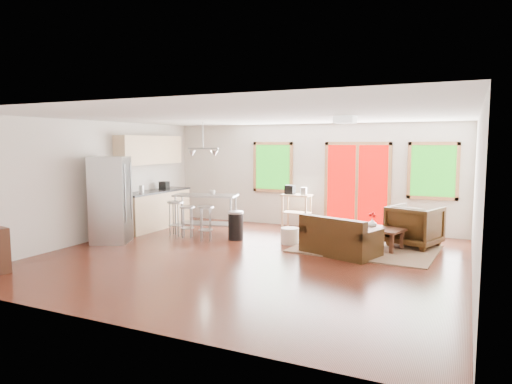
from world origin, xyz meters
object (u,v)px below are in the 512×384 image
at_px(rug, 365,248).
at_px(island, 206,207).
at_px(coffee_table, 375,230).
at_px(armchair, 415,224).
at_px(refrigerator, 111,200).
at_px(ottoman, 337,231).
at_px(loveseat, 339,239).
at_px(kitchen_cart, 296,199).

height_order(rug, island, island).
height_order(coffee_table, armchair, armchair).
bearing_deg(rug, armchair, 36.33).
relative_size(refrigerator, island, 1.18).
bearing_deg(ottoman, loveseat, -73.29).
distance_m(rug, loveseat, 0.83).
xyz_separation_m(ottoman, kitchen_cart, (-1.27, 0.81, 0.55)).
height_order(armchair, kitchen_cart, kitchen_cart).
distance_m(loveseat, kitchen_cart, 2.77).
bearing_deg(loveseat, kitchen_cart, 146.06).
xyz_separation_m(coffee_table, refrigerator, (-5.23, -1.77, 0.54)).
relative_size(loveseat, refrigerator, 0.86).
bearing_deg(refrigerator, ottoman, 3.63).
bearing_deg(loveseat, refrigerator, -149.93).
bearing_deg(ottoman, island, -167.09).
distance_m(refrigerator, island, 2.14).
height_order(armchair, island, armchair).
bearing_deg(coffee_table, kitchen_cart, 147.99).
relative_size(loveseat, island, 1.01).
relative_size(coffee_table, kitchen_cart, 1.14).
bearing_deg(kitchen_cart, rug, -35.92).
height_order(ottoman, refrigerator, refrigerator).
relative_size(coffee_table, island, 0.79).
distance_m(loveseat, refrigerator, 4.85).
bearing_deg(refrigerator, loveseat, -13.12).
bearing_deg(refrigerator, rug, -6.63).
height_order(loveseat, refrigerator, refrigerator).
height_order(coffee_table, island, island).
relative_size(rug, ottoman, 4.65).
height_order(rug, armchair, armchair).
xyz_separation_m(loveseat, refrigerator, (-4.70, -0.98, 0.63)).
bearing_deg(island, refrigerator, -128.80).
bearing_deg(ottoman, coffee_table, -31.31).
distance_m(armchair, kitchen_cart, 3.02).
height_order(rug, loveseat, loveseat).
xyz_separation_m(coffee_table, island, (-3.89, -0.11, 0.26)).
bearing_deg(armchair, ottoman, 17.80).
bearing_deg(coffee_table, refrigerator, -161.28).
height_order(loveseat, coffee_table, loveseat).
bearing_deg(refrigerator, island, 26.29).
relative_size(loveseat, armchair, 1.67).
bearing_deg(coffee_table, island, -178.32).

